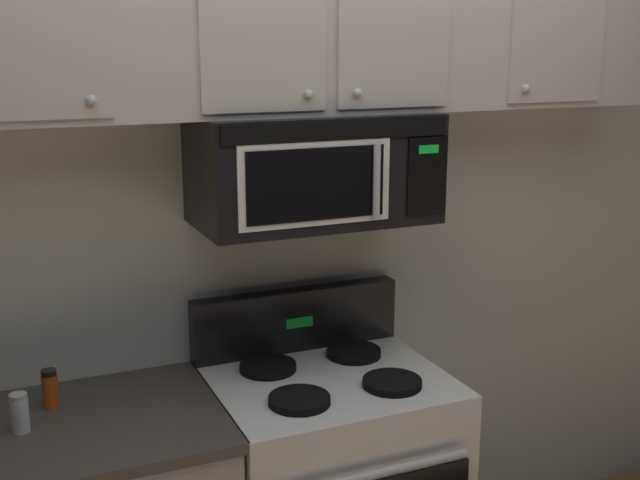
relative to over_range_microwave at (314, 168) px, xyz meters
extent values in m
cube|color=silver|center=(0.00, 0.25, -0.23)|extent=(5.20, 0.10, 2.70)
cylinder|color=#B7BABF|center=(0.00, -0.48, -0.84)|extent=(0.61, 0.03, 0.03)
cube|color=black|center=(0.00, 0.16, -0.57)|extent=(0.76, 0.07, 0.22)
cube|color=#19D83F|center=(0.00, 0.13, -0.57)|extent=(0.10, 0.00, 0.04)
cylinder|color=black|center=(-0.16, -0.26, -0.66)|extent=(0.19, 0.19, 0.02)
cylinder|color=black|center=(0.16, -0.26, -0.66)|extent=(0.19, 0.19, 0.02)
cylinder|color=black|center=(-0.16, 0.02, -0.66)|extent=(0.19, 0.19, 0.02)
cylinder|color=black|center=(0.16, 0.02, -0.66)|extent=(0.19, 0.19, 0.02)
cube|color=black|center=(0.00, 0.00, 0.00)|extent=(0.76, 0.39, 0.35)
cube|color=black|center=(0.00, -0.19, 0.14)|extent=(0.73, 0.01, 0.06)
cube|color=white|center=(-0.07, -0.19, -0.02)|extent=(0.49, 0.01, 0.25)
cube|color=black|center=(-0.07, -0.20, -0.02)|extent=(0.44, 0.01, 0.22)
cube|color=black|center=(0.31, -0.19, -0.02)|extent=(0.14, 0.01, 0.25)
cube|color=#19D83F|center=(0.31, -0.20, 0.07)|extent=(0.07, 0.00, 0.03)
cylinder|color=#B7BABF|center=(0.11, -0.22, -0.02)|extent=(0.02, 0.02, 0.23)
cube|color=#BCB7AD|center=(0.00, 0.03, 0.45)|extent=(2.50, 0.33, 0.55)
cube|color=#BCB7AD|center=(-0.83, -0.14, 0.45)|extent=(0.38, 0.01, 0.51)
sphere|color=#B7BABF|center=(-0.70, -0.15, 0.24)|extent=(0.03, 0.03, 0.03)
cube|color=#BCB7AD|center=(-0.21, -0.14, 0.45)|extent=(0.38, 0.01, 0.51)
sphere|color=#B7BABF|center=(-0.08, -0.15, 0.24)|extent=(0.03, 0.03, 0.03)
cube|color=#BCB7AD|center=(0.21, -0.14, 0.45)|extent=(0.38, 0.01, 0.51)
sphere|color=#B7BABF|center=(0.08, -0.15, 0.24)|extent=(0.03, 0.03, 0.03)
cube|color=#BCB7AD|center=(0.83, -0.14, 0.45)|extent=(0.38, 0.01, 0.51)
sphere|color=#B7BABF|center=(0.70, -0.15, 0.24)|extent=(0.03, 0.03, 0.03)
cube|color=#423D38|center=(-0.84, -0.11, -0.69)|extent=(0.93, 0.65, 0.03)
cylinder|color=white|center=(-0.95, -0.11, -0.63)|extent=(0.05, 0.05, 0.10)
cylinder|color=#B7BABF|center=(-0.95, -0.11, -0.57)|extent=(0.05, 0.05, 0.02)
cylinder|color=#C64C19|center=(-0.85, 0.02, -0.62)|extent=(0.05, 0.05, 0.10)
cylinder|color=black|center=(-0.85, 0.02, -0.56)|extent=(0.05, 0.05, 0.02)
camera|label=1|loc=(-1.00, -2.34, 0.39)|focal=44.98mm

